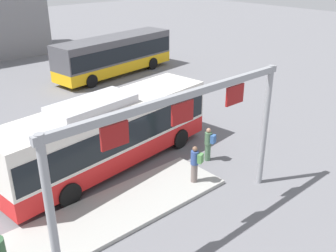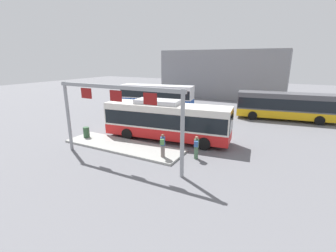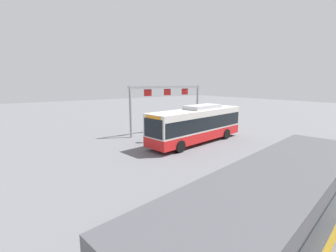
{
  "view_description": "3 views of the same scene",
  "coord_description": "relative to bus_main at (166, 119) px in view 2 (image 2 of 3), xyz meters",
  "views": [
    {
      "loc": [
        -8.51,
        -13.64,
        9.02
      ],
      "look_at": [
        3.02,
        -0.6,
        1.33
      ],
      "focal_mm": 41.3,
      "sensor_mm": 36.0,
      "label": 1
    },
    {
      "loc": [
        9.14,
        -17.0,
        6.71
      ],
      "look_at": [
        1.17,
        -1.93,
        1.87
      ],
      "focal_mm": 25.05,
      "sensor_mm": 36.0,
      "label": 2
    },
    {
      "loc": [
        15.25,
        15.63,
        5.56
      ],
      "look_at": [
        1.94,
        -1.91,
        1.49
      ],
      "focal_mm": 25.27,
      "sensor_mm": 36.0,
      "label": 3
    }
  ],
  "objects": [
    {
      "name": "bus_background_right",
      "position": [
        8.83,
        12.46,
        -0.03
      ],
      "size": [
        10.95,
        3.98,
        3.1
      ],
      "rotation": [
        0.0,
        0.0,
        3.28
      ],
      "color": "#EAAD14",
      "rests_on": "ground"
    },
    {
      "name": "station_building",
      "position": [
        -2.52,
        26.99,
        2.36
      ],
      "size": [
        21.86,
        8.0,
        8.34
      ],
      "primitive_type": "cube",
      "color": "gray",
      "rests_on": "ground"
    },
    {
      "name": "bus_main",
      "position": [
        0.0,
        0.0,
        0.0
      ],
      "size": [
        10.97,
        3.8,
        3.46
      ],
      "rotation": [
        0.0,
        0.0,
        0.12
      ],
      "color": "red",
      "rests_on": "ground"
    },
    {
      "name": "platform_sign_gantry",
      "position": [
        -0.69,
        -5.49,
        1.96
      ],
      "size": [
        9.73,
        0.24,
        5.2
      ],
      "color": "gray",
      "rests_on": "ground"
    },
    {
      "name": "trash_bin",
      "position": [
        -6.27,
        -3.1,
        -1.2
      ],
      "size": [
        0.52,
        0.52,
        0.9
      ],
      "primitive_type": "cylinder",
      "color": "#2D5133",
      "rests_on": "platform_curb"
    },
    {
      "name": "person_waiting_near",
      "position": [
        1.74,
        -3.78,
        -0.76
      ],
      "size": [
        0.48,
        0.6,
        1.67
      ],
      "rotation": [
        0.0,
        0.0,
        1.94
      ],
      "color": "slate",
      "rests_on": "platform_curb"
    },
    {
      "name": "bus_background_left",
      "position": [
        -8.52,
        12.82,
        -0.03
      ],
      "size": [
        11.1,
        4.17,
        3.1
      ],
      "rotation": [
        0.0,
        0.0,
        3.3
      ],
      "color": "#1947AD",
      "rests_on": "ground"
    },
    {
      "name": "person_boarding",
      "position": [
        3.78,
        -2.65,
        -0.92
      ],
      "size": [
        0.44,
        0.58,
        1.67
      ],
      "rotation": [
        0.0,
        0.0,
        1.84
      ],
      "color": "#476B4C",
      "rests_on": "ground"
    },
    {
      "name": "platform_curb",
      "position": [
        -2.23,
        -3.18,
        -1.73
      ],
      "size": [
        10.0,
        2.8,
        0.16
      ],
      "primitive_type": "cube",
      "color": "#9E9E99",
      "rests_on": "ground"
    },
    {
      "name": "ground_plane",
      "position": [
        0.01,
        0.0,
        -1.81
      ],
      "size": [
        120.0,
        120.0,
        0.0
      ],
      "primitive_type": "plane",
      "color": "slate"
    }
  ]
}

